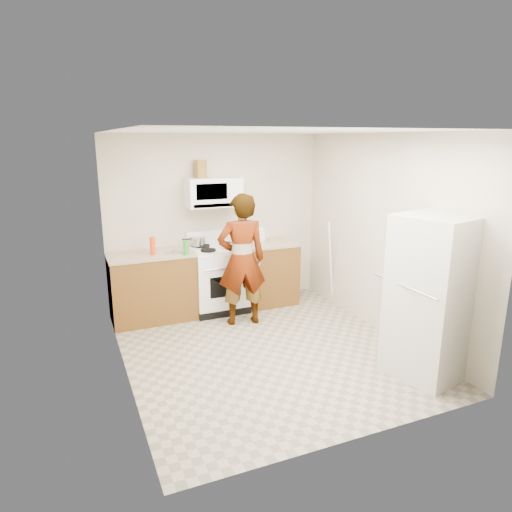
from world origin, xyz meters
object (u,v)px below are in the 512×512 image
saucepan (198,241)px  fridge (431,297)px  gas_range (218,278)px  person (242,260)px  microwave (213,192)px  kettle (261,234)px

saucepan → fridge: bearing=-59.4°
gas_range → person: 0.72m
fridge → microwave: bearing=102.8°
saucepan → microwave: bearing=-11.0°
microwave → fridge: bearing=-62.6°
microwave → kettle: 1.01m
gas_range → saucepan: 0.60m
person → microwave: bearing=-70.7°
gas_range → microwave: microwave is taller
saucepan → kettle: bearing=-0.1°
microwave → kettle: size_ratio=4.21×
gas_range → microwave: (0.00, 0.13, 1.21)m
kettle → saucepan: bearing=170.6°
person → fridge: 2.42m
person → fridge: person is taller
person → saucepan: 0.86m
gas_range → saucepan: bearing=143.4°
gas_range → kettle: gas_range is taller
gas_range → fridge: size_ratio=0.66×
person → fridge: bearing=130.7°
gas_range → saucepan: gas_range is taller
gas_range → saucepan: (-0.23, 0.17, 0.53)m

